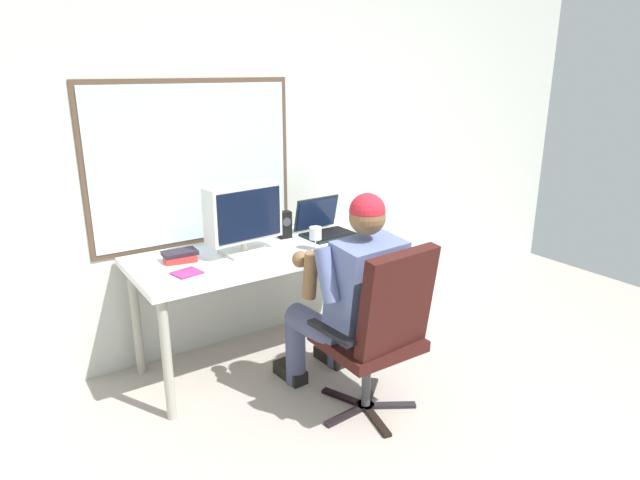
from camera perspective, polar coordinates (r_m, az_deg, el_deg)
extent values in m
cube|color=#B8BBB3|center=(3.77, -4.68, 10.88)|extent=(5.92, 0.06, 2.80)
cube|color=#4C3828|center=(3.51, -13.03, 7.73)|extent=(1.32, 0.01, 1.02)
cube|color=silver|center=(3.50, -13.01, 7.73)|extent=(1.26, 0.02, 0.96)
cylinder|color=gray|center=(3.07, -15.64, -11.94)|extent=(0.05, 0.05, 0.71)
cylinder|color=gray|center=(3.78, 7.81, -5.61)|extent=(0.05, 0.05, 0.71)
cylinder|color=gray|center=(3.56, -18.59, -7.96)|extent=(0.05, 0.05, 0.71)
cylinder|color=gray|center=(4.19, 2.71, -3.12)|extent=(0.05, 0.05, 0.71)
cube|color=silver|center=(3.43, -5.11, -1.17)|extent=(1.72, 0.70, 0.04)
cube|color=black|center=(3.16, 2.76, -17.76)|extent=(0.29, 0.07, 0.02)
cube|color=black|center=(3.13, 5.89, -18.18)|extent=(0.11, 0.29, 0.02)
cube|color=black|center=(3.25, 7.35, -16.70)|extent=(0.27, 0.19, 0.02)
cube|color=black|center=(3.35, 5.26, -15.49)|extent=(0.25, 0.22, 0.02)
cube|color=black|center=(3.29, 2.51, -16.08)|extent=(0.15, 0.28, 0.02)
cylinder|color=black|center=(3.24, 4.75, -16.83)|extent=(0.10, 0.10, 0.02)
cylinder|color=#3F3F44|center=(3.13, 4.85, -13.79)|extent=(0.05, 0.05, 0.38)
cube|color=black|center=(3.02, 4.95, -10.38)|extent=(0.48, 0.48, 0.06)
cube|color=black|center=(2.76, 8.06, -6.43)|extent=(0.46, 0.17, 0.54)
cube|color=black|center=(3.13, 8.50, -6.85)|extent=(0.08, 0.34, 0.02)
cube|color=black|center=(2.81, 1.11, -9.60)|extent=(0.08, 0.34, 0.02)
cylinder|color=#424865|center=(3.27, 4.17, -7.54)|extent=(0.18, 0.43, 0.15)
cylinder|color=#424865|center=(3.51, 1.75, -9.74)|extent=(0.12, 0.12, 0.45)
cube|color=black|center=(3.64, 1.10, -11.99)|extent=(0.12, 0.25, 0.08)
cylinder|color=#424865|center=(3.08, -0.31, -9.12)|extent=(0.18, 0.43, 0.15)
cylinder|color=#424865|center=(3.34, -2.57, -11.28)|extent=(0.12, 0.12, 0.45)
cube|color=black|center=(3.47, -3.12, -13.58)|extent=(0.12, 0.25, 0.08)
cube|color=slate|center=(2.92, 4.74, -5.02)|extent=(0.40, 0.31, 0.55)
sphere|color=brown|center=(2.79, 4.94, 2.40)|extent=(0.19, 0.19, 0.19)
sphere|color=#AE1E2B|center=(2.79, 4.95, 3.00)|extent=(0.19, 0.19, 0.19)
cylinder|color=slate|center=(3.06, 7.20, -1.77)|extent=(0.11, 0.22, 0.29)
cylinder|color=brown|center=(3.16, 5.96, -3.71)|extent=(0.09, 0.13, 0.27)
sphere|color=brown|center=(3.20, 5.47, -3.95)|extent=(0.09, 0.09, 0.09)
cylinder|color=slate|center=(2.78, 0.74, -3.63)|extent=(0.10, 0.18, 0.29)
cylinder|color=brown|center=(2.90, -1.01, -3.70)|extent=(0.08, 0.11, 0.27)
sphere|color=brown|center=(2.94, -2.08, -2.02)|extent=(0.09, 0.09, 0.09)
cube|color=beige|center=(3.36, -7.85, -1.15)|extent=(0.28, 0.23, 0.02)
cylinder|color=beige|center=(3.34, -7.88, -0.46)|extent=(0.04, 0.04, 0.07)
cube|color=silver|center=(3.29, -8.02, 2.87)|extent=(0.47, 0.18, 0.33)
cube|color=black|center=(3.22, -7.31, 2.61)|extent=(0.42, 0.04, 0.29)
cube|color=black|center=(3.66, 0.95, 0.55)|extent=(0.34, 0.25, 0.02)
cube|color=black|center=(3.65, 0.95, 0.70)|extent=(0.31, 0.22, 0.00)
cube|color=black|center=(3.74, -0.39, 2.83)|extent=(0.34, 0.08, 0.23)
cube|color=#0F1933|center=(3.73, -0.31, 2.77)|extent=(0.31, 0.07, 0.20)
cylinder|color=silver|center=(3.38, -0.47, -0.96)|extent=(0.06, 0.06, 0.00)
cylinder|color=silver|center=(3.37, -0.48, -0.42)|extent=(0.01, 0.01, 0.06)
cylinder|color=silver|center=(3.35, -0.48, 0.72)|extent=(0.08, 0.08, 0.08)
cylinder|color=#500514|center=(3.36, -0.48, 0.30)|extent=(0.07, 0.07, 0.03)
cube|color=black|center=(3.60, -3.72, 1.60)|extent=(0.09, 0.07, 0.18)
cylinder|color=#333338|center=(3.57, -3.48, 1.89)|extent=(0.06, 0.01, 0.06)
cube|color=red|center=(3.28, -14.35, -1.85)|extent=(0.20, 0.16, 0.03)
cube|color=black|center=(3.28, -14.39, -1.31)|extent=(0.20, 0.12, 0.02)
cube|color=#982067|center=(3.08, -13.68, -3.34)|extent=(0.16, 0.15, 0.01)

